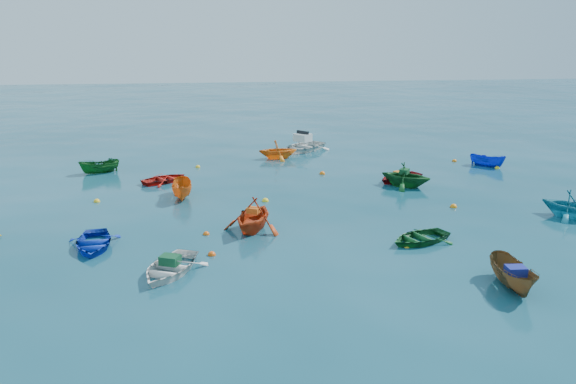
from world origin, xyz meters
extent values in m
plane|color=#093746|center=(0.00, 0.00, 0.00)|extent=(160.00, 160.00, 0.00)
imported|color=#0D2DAD|center=(-9.44, -1.35, 0.00)|extent=(2.68, 3.47, 0.66)
imported|color=silver|center=(-5.90, -4.52, 0.00)|extent=(3.51, 4.01, 0.69)
imported|color=brown|center=(6.86, -7.41, 0.00)|extent=(1.31, 3.04, 1.15)
imported|color=red|center=(-2.31, 0.01, 0.00)|extent=(3.89, 4.10, 1.70)
imported|color=#135323|center=(5.08, -2.45, 0.00)|extent=(3.62, 3.18, 0.62)
imported|color=teal|center=(13.93, -0.06, 0.00)|extent=(3.76, 3.83, 1.53)
imported|color=red|center=(-7.28, 9.60, 0.00)|extent=(3.58, 3.33, 0.60)
imported|color=#D15C13|center=(-5.96, 5.94, 0.00)|extent=(1.20, 3.02, 1.16)
imported|color=#13521F|center=(7.46, 6.69, 0.00)|extent=(3.98, 3.89, 1.59)
imported|color=#9C0D11|center=(7.53, 8.03, 0.00)|extent=(3.98, 3.61, 0.68)
imported|color=#0F29C0|center=(14.90, 11.15, 0.00)|extent=(2.46, 2.39, 0.96)
imported|color=orange|center=(0.53, 15.45, 0.00)|extent=(2.95, 2.59, 1.49)
imported|color=#13531B|center=(-11.79, 12.50, 0.00)|extent=(2.83, 1.89, 1.02)
imported|color=silver|center=(2.79, 17.99, 0.00)|extent=(5.40, 5.32, 1.52)
cube|color=#124828|center=(-5.86, -4.43, 0.53)|extent=(0.90, 0.81, 0.36)
cube|color=navy|center=(6.85, -7.56, 0.74)|extent=(0.72, 0.57, 0.34)
cube|color=#DE5816|center=(-2.29, 0.06, 0.99)|extent=(0.70, 0.63, 0.28)
cube|color=#124822|center=(7.38, 6.75, 0.95)|extent=(0.75, 0.78, 0.30)
cube|color=orange|center=(7.45, 7.99, 0.48)|extent=(0.68, 0.74, 0.29)
sphere|color=#E74F0C|center=(-4.26, -2.87, 0.00)|extent=(0.35, 0.35, 0.35)
sphere|color=yellow|center=(4.31, -2.94, 0.00)|extent=(0.38, 0.38, 0.38)
sphere|color=orange|center=(8.71, 2.31, 0.00)|extent=(0.37, 0.37, 0.37)
sphere|color=yellow|center=(-10.69, 5.72, 0.00)|extent=(0.36, 0.36, 0.36)
sphere|color=#E85A0C|center=(-4.53, -0.30, 0.00)|extent=(0.31, 0.31, 0.31)
sphere|color=yellow|center=(-1.32, 4.68, 0.00)|extent=(0.38, 0.38, 0.38)
sphere|color=orange|center=(13.26, 12.88, 0.00)|extent=(0.34, 0.34, 0.34)
sphere|color=yellow|center=(-5.33, 13.34, 0.00)|extent=(0.33, 0.33, 0.33)
sphere|color=orange|center=(2.97, 10.38, 0.00)|extent=(0.39, 0.39, 0.39)
sphere|color=yellow|center=(15.34, 10.48, 0.00)|extent=(0.33, 0.33, 0.33)
camera|label=1|loc=(-3.78, -25.32, 9.22)|focal=35.00mm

